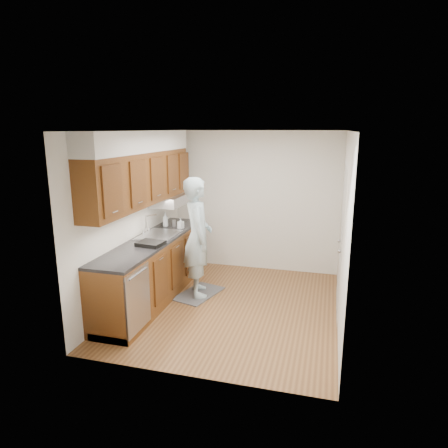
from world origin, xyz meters
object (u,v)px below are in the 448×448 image
soap_bottle_a (165,220)px  steel_can (174,223)px  person (198,229)px  soap_bottle_b (181,223)px  dish_rack (151,243)px

soap_bottle_a → steel_can: (0.14, 0.04, -0.06)m
person → steel_can: size_ratio=18.30×
person → soap_bottle_b: (-0.42, 0.39, -0.02)m
dish_rack → soap_bottle_b: bearing=93.5°
soap_bottle_a → steel_can: size_ratio=2.11×
soap_bottle_a → soap_bottle_b: (0.29, -0.06, -0.03)m
person → soap_bottle_b: person is taller
steel_can → soap_bottle_b: bearing=-32.4°
soap_bottle_a → steel_can: soap_bottle_a is taller
soap_bottle_b → steel_can: 0.19m
soap_bottle_a → dish_rack: size_ratio=0.69×
soap_bottle_a → dish_rack: bearing=-77.5°
person → soap_bottle_a: bearing=33.5°
person → dish_rack: person is taller
person → steel_can: 0.75m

